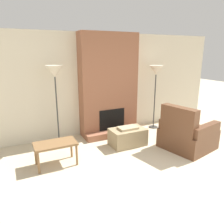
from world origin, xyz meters
TOP-DOWN VIEW (x-y plane):
  - ground_plane at (0.00, 0.00)m, footprint 24.00×24.00m
  - wall_back at (0.00, 3.30)m, footprint 6.97×0.06m
  - fireplace at (0.00, 3.07)m, footprint 1.53×0.64m
  - ottoman at (0.04, 2.14)m, footprint 0.82×0.51m
  - armchair at (1.11, 1.39)m, footprint 1.19×1.17m
  - side_table at (-1.68, 1.94)m, footprint 0.79×0.45m
  - floor_lamp_left at (-1.40, 2.89)m, footprint 0.38×0.38m
  - floor_lamp_right at (1.34, 2.89)m, footprint 0.38×0.38m

SIDE VIEW (x-z plane):
  - ground_plane at x=0.00m, z-range 0.00..0.00m
  - ottoman at x=0.04m, z-range -0.02..0.43m
  - armchair at x=1.11m, z-range -0.20..0.82m
  - side_table at x=-1.68m, z-range 0.17..0.63m
  - fireplace at x=0.00m, z-range -0.05..2.55m
  - wall_back at x=0.00m, z-range 0.00..2.60m
  - floor_lamp_right at x=1.34m, z-range 0.68..2.46m
  - floor_lamp_left at x=-1.40m, z-range 0.71..2.56m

